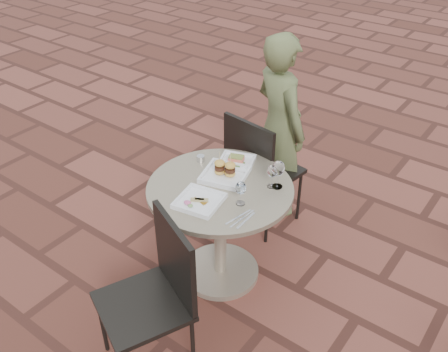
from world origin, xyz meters
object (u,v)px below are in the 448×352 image
Objects in this scene: plate_salmon at (236,162)px; cafe_table at (220,218)px; chair_far at (257,165)px; plate_sliders at (225,172)px; chair_near at (158,286)px; diner at (279,127)px; plate_tuna at (199,201)px.

cafe_table is at bearing -75.15° from plate_salmon.
plate_salmon is at bearing 103.63° from chair_far.
cafe_table is 0.30m from plate_sliders.
chair_far is at bearing 100.08° from cafe_table.
chair_near is 0.86m from plate_sliders.
plate_salmon is at bearing 100.05° from plate_sliders.
diner is (-0.12, 0.89, 0.23)m from cafe_table.
chair_far is 2.82× the size of plate_sliders.
chair_far is 0.37m from plate_salmon.
plate_tuna is (0.04, -0.31, -0.02)m from plate_sliders.
diner reaches higher than plate_sliders.
plate_tuna is at bearing 105.34° from chair_far.
plate_tuna is at bearing -81.23° from plate_salmon.
plate_sliders is at bearing 120.27° from diner.
plate_tuna is at bearing -89.45° from cafe_table.
cafe_table is 0.93m from diner.
chair_far is (-0.10, 0.58, 0.07)m from cafe_table.
plate_tuna is (0.07, -0.47, -0.00)m from plate_salmon.
chair_far is at bearing 117.96° from diner.
plate_salmon is (0.03, -0.31, 0.20)m from chair_far.
plate_salmon is at bearing 125.62° from chair_near.
plate_salmon is at bearing 104.85° from cafe_table.
plate_salmon is (-0.20, 0.98, 0.20)m from chair_near.
cafe_table is 0.59m from chair_far.
plate_tuna is (-0.13, 0.51, 0.20)m from chair_near.
chair_near reaches higher than plate_tuna.
chair_far is 0.52m from plate_sliders.
diner is at bearing 96.49° from plate_tuna.
diner is at bearing 97.83° from cafe_table.
plate_sliders is (0.03, -0.16, 0.02)m from plate_salmon.
chair_near is 3.23× the size of plate_tuna.
chair_near is at bearing -78.36° from plate_salmon.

